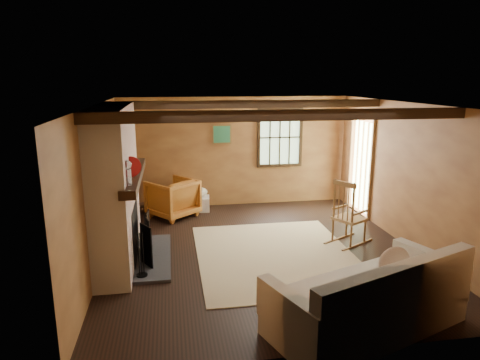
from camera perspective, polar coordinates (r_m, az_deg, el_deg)
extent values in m
plane|color=black|center=(7.17, 2.78, -9.44)|extent=(5.50, 5.50, 0.00)
cube|color=#AB713C|center=(9.45, -0.64, 3.77)|extent=(5.00, 0.02, 2.40)
cube|color=#AB713C|center=(4.27, 10.80, -8.63)|extent=(5.00, 0.02, 2.40)
cube|color=#AB713C|center=(6.74, -18.37, -0.89)|extent=(0.02, 5.50, 2.40)
cube|color=#AB713C|center=(7.72, 21.36, 0.63)|extent=(0.02, 5.50, 2.40)
cube|color=silver|center=(6.62, 3.02, 10.07)|extent=(5.00, 5.50, 0.02)
cube|color=#322110|center=(5.46, 5.73, 8.57)|extent=(5.00, 0.12, 0.14)
cube|color=#322110|center=(7.80, 1.10, 10.08)|extent=(5.00, 0.12, 0.14)
cube|color=#322110|center=(9.58, 5.34, 5.66)|extent=(1.02, 0.06, 1.32)
cube|color=#A6C697|center=(9.60, 5.30, 5.68)|extent=(0.90, 0.01, 1.20)
cube|color=#322110|center=(9.59, 5.33, 5.67)|extent=(0.90, 0.03, 0.02)
cube|color=brown|center=(9.21, 15.78, 1.74)|extent=(0.06, 1.00, 2.06)
cube|color=#A6C697|center=(9.22, 15.94, 1.74)|extent=(0.01, 0.80, 1.85)
cube|color=brown|center=(9.32, -2.45, 6.11)|extent=(0.42, 0.03, 0.42)
cube|color=#22675E|center=(9.30, -2.44, 6.10)|extent=(0.36, 0.01, 0.36)
cube|color=brown|center=(6.70, -16.26, -0.81)|extent=(0.50, 2.20, 2.40)
cube|color=black|center=(6.91, -15.28, -6.83)|extent=(0.38, 1.00, 0.85)
cube|color=#343438|center=(7.03, -11.52, -9.98)|extent=(0.55, 1.80, 0.05)
cube|color=#322110|center=(6.64, -13.95, 0.53)|extent=(0.22, 2.30, 0.12)
cube|color=black|center=(6.57, -12.38, -8.51)|extent=(0.18, 0.28, 0.63)
cube|color=black|center=(6.87, -12.25, -7.50)|extent=(0.09, 0.31, 0.63)
cube|color=black|center=(7.18, -12.14, -6.58)|extent=(0.04, 0.32, 0.63)
cylinder|color=black|center=(6.38, -12.94, -12.23)|extent=(0.16, 0.16, 0.02)
cylinder|color=black|center=(6.23, -13.38, -9.76)|extent=(0.01, 0.01, 0.65)
cylinder|color=black|center=(6.25, -13.09, -9.65)|extent=(0.01, 0.01, 0.65)
cylinder|color=black|center=(6.28, -12.80, -9.54)|extent=(0.01, 0.01, 0.65)
cylinder|color=silver|center=(5.83, -14.72, 0.39)|extent=(0.10, 0.10, 0.21)
sphere|color=silver|center=(5.79, -14.81, 1.98)|extent=(0.12, 0.12, 0.12)
cylinder|color=#A41312|center=(6.28, -14.37, 1.73)|extent=(0.30, 0.08, 0.30)
cube|color=black|center=(6.72, -14.02, 1.68)|extent=(0.23, 0.18, 0.11)
cylinder|color=#322110|center=(7.10, -13.79, 2.28)|extent=(0.08, 0.08, 0.10)
cylinder|color=#322110|center=(7.10, -13.79, 2.17)|extent=(0.07, 0.07, 0.08)
cube|color=tan|center=(7.04, 4.74, -9.92)|extent=(2.50, 3.00, 0.01)
cube|color=tan|center=(7.61, 14.39, -5.02)|extent=(0.61, 0.62, 0.05)
cube|color=brown|center=(7.29, 13.77, -0.52)|extent=(0.26, 0.41, 0.08)
cylinder|color=brown|center=(7.72, 16.31, -6.53)|extent=(0.03, 0.03, 0.42)
cylinder|color=brown|center=(7.93, 14.03, -5.85)|extent=(0.03, 0.03, 0.42)
cylinder|color=brown|center=(7.43, 14.59, -7.23)|extent=(0.03, 0.03, 0.42)
cylinder|color=brown|center=(7.64, 12.27, -6.50)|extent=(0.03, 0.03, 0.42)
cylinder|color=brown|center=(7.25, 14.84, -3.17)|extent=(0.03, 0.03, 0.72)
cylinder|color=brown|center=(7.48, 12.48, -2.54)|extent=(0.03, 0.03, 0.72)
cylinder|color=brown|center=(7.31, 14.23, -3.15)|extent=(0.02, 0.02, 0.60)
cylinder|color=brown|center=(7.37, 13.63, -2.99)|extent=(0.02, 0.02, 0.60)
cylinder|color=brown|center=(7.43, 13.05, -2.84)|extent=(0.02, 0.02, 0.60)
cube|color=brown|center=(7.44, 15.77, -4.20)|extent=(0.37, 0.23, 0.03)
cube|color=brown|center=(7.68, 13.20, -3.49)|extent=(0.37, 0.23, 0.03)
cube|color=brown|center=(7.65, 15.37, -8.33)|extent=(0.73, 0.44, 0.03)
cube|color=brown|center=(7.86, 13.08, -7.59)|extent=(0.73, 0.44, 0.03)
cube|color=white|center=(5.28, 16.40, -15.92)|extent=(2.47, 1.76, 0.50)
cube|color=white|center=(4.86, 20.46, -13.94)|extent=(2.17, 0.96, 0.62)
cube|color=white|center=(4.53, 6.73, -17.40)|extent=(0.51, 1.01, 0.45)
cube|color=white|center=(5.94, 23.83, -10.68)|extent=(0.51, 1.01, 0.45)
ellipsoid|color=white|center=(5.57, 19.88, -10.30)|extent=(0.43, 0.28, 0.41)
cylinder|color=brown|center=(9.32, -12.41, -3.91)|extent=(0.38, 0.11, 0.11)
cylinder|color=brown|center=(9.32, -11.66, -3.89)|extent=(0.38, 0.11, 0.11)
cylinder|color=brown|center=(9.31, -10.90, -3.86)|extent=(0.38, 0.11, 0.11)
cylinder|color=brown|center=(9.29, -12.45, -3.25)|extent=(0.38, 0.11, 0.11)
cylinder|color=brown|center=(9.28, -11.69, -3.22)|extent=(0.38, 0.11, 0.11)
cylinder|color=brown|center=(9.28, -10.93, -3.19)|extent=(0.38, 0.11, 0.11)
cube|color=white|center=(9.27, -5.65, -3.15)|extent=(0.53, 0.42, 0.30)
ellipsoid|color=white|center=(9.20, -5.68, -1.62)|extent=(0.47, 0.39, 0.21)
imported|color=#BF6026|center=(8.87, -8.97, -2.38)|extent=(1.20, 1.20, 0.79)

